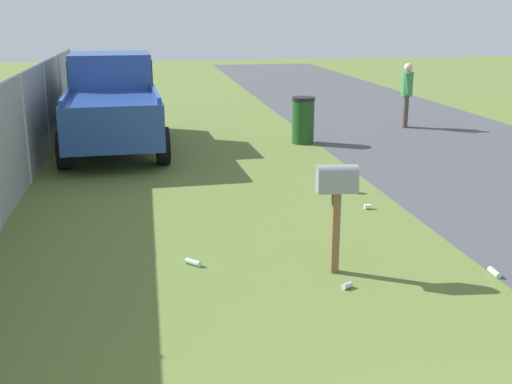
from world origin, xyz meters
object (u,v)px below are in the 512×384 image
(pickup_truck, at_px, (112,99))
(pedestrian, at_px, (407,90))
(trash_bin, at_px, (303,120))
(mailbox, at_px, (337,188))

(pickup_truck, bearing_deg, pedestrian, -82.67)
(trash_bin, bearing_deg, mailbox, 168.74)
(mailbox, distance_m, trash_bin, 7.65)
(mailbox, bearing_deg, trash_bin, -6.04)
(pickup_truck, bearing_deg, mailbox, -162.16)
(pickup_truck, xyz_separation_m, trash_bin, (-0.28, -4.36, -0.56))
(mailbox, height_order, trash_bin, mailbox)
(mailbox, distance_m, pedestrian, 10.22)
(mailbox, bearing_deg, pedestrian, -22.23)
(pickup_truck, relative_size, pedestrian, 3.15)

